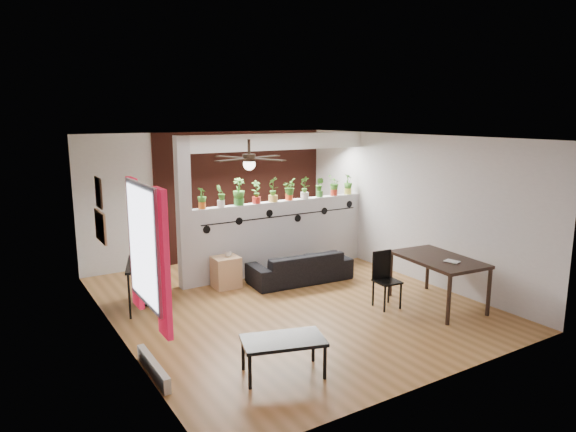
{
  "coord_description": "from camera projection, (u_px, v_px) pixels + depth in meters",
  "views": [
    {
      "loc": [
        -4.08,
        -6.61,
        2.93
      ],
      "look_at": [
        0.39,
        0.6,
        1.25
      ],
      "focal_mm": 32.0,
      "sensor_mm": 36.0,
      "label": 1
    }
  ],
  "objects": [
    {
      "name": "room_shell",
      "position": [
        287.0,
        222.0,
        7.93
      ],
      "size": [
        6.3,
        7.1,
        2.9
      ],
      "color": "brown",
      "rests_on": "ground"
    },
    {
      "name": "partition_wall",
      "position": [
        281.0,
        236.0,
        9.72
      ],
      "size": [
        3.6,
        0.18,
        1.35
      ],
      "primitive_type": "cube",
      "color": "#BCBCC1",
      "rests_on": "ground"
    },
    {
      "name": "ceiling_header",
      "position": [
        281.0,
        142.0,
        9.38
      ],
      "size": [
        3.6,
        0.18,
        0.3
      ],
      "primitive_type": "cube",
      "color": "white",
      "rests_on": "room_shell"
    },
    {
      "name": "pier_column",
      "position": [
        184.0,
        214.0,
        8.61
      ],
      "size": [
        0.22,
        0.2,
        2.6
      ],
      "primitive_type": "cube",
      "color": "#BCBCC1",
      "rests_on": "ground"
    },
    {
      "name": "brick_panel",
      "position": [
        245.0,
        193.0,
        10.82
      ],
      "size": [
        3.9,
        0.05,
        2.6
      ],
      "primitive_type": "cube",
      "color": "#993B2C",
      "rests_on": "ground"
    },
    {
      "name": "vine_decal",
      "position": [
        284.0,
        216.0,
        9.56
      ],
      "size": [
        3.31,
        0.01,
        0.3
      ],
      "color": "black",
      "rests_on": "partition_wall"
    },
    {
      "name": "window_assembly",
      "position": [
        145.0,
        248.0,
        5.57
      ],
      "size": [
        0.09,
        1.3,
        1.55
      ],
      "color": "white",
      "rests_on": "room_shell"
    },
    {
      "name": "baseboard_heater",
      "position": [
        153.0,
        368.0,
        5.85
      ],
      "size": [
        0.08,
        1.0,
        0.18
      ],
      "primitive_type": "cube",
      "color": "silver",
      "rests_on": "ground"
    },
    {
      "name": "corkboard",
      "position": [
        100.0,
        226.0,
        7.38
      ],
      "size": [
        0.03,
        0.6,
        0.45
      ],
      "primitive_type": "cube",
      "color": "#906745",
      "rests_on": "room_shell"
    },
    {
      "name": "framed_art",
      "position": [
        99.0,
        193.0,
        7.24
      ],
      "size": [
        0.03,
        0.34,
        0.44
      ],
      "color": "#8C7259",
      "rests_on": "room_shell"
    },
    {
      "name": "ceiling_fan",
      "position": [
        249.0,
        160.0,
        7.07
      ],
      "size": [
        1.19,
        1.19,
        0.43
      ],
      "color": "black",
      "rests_on": "room_shell"
    },
    {
      "name": "potted_plant_0",
      "position": [
        202.0,
        197.0,
        8.73
      ],
      "size": [
        0.2,
        0.22,
        0.37
      ],
      "color": "#D65F19",
      "rests_on": "partition_wall"
    },
    {
      "name": "potted_plant_1",
      "position": [
        221.0,
        195.0,
        8.91
      ],
      "size": [
        0.19,
        0.16,
        0.38
      ],
      "color": "white",
      "rests_on": "partition_wall"
    },
    {
      "name": "potted_plant_2",
      "position": [
        239.0,
        191.0,
        9.09
      ],
      "size": [
        0.28,
        0.24,
        0.48
      ],
      "color": "#378731",
      "rests_on": "partition_wall"
    },
    {
      "name": "potted_plant_3",
      "position": [
        256.0,
        191.0,
        9.27
      ],
      "size": [
        0.23,
        0.2,
        0.42
      ],
      "color": "red",
      "rests_on": "partition_wall"
    },
    {
      "name": "potted_plant_4",
      "position": [
        273.0,
        188.0,
        9.45
      ],
      "size": [
        0.3,
        0.27,
        0.47
      ],
      "color": "#DFB74F",
      "rests_on": "partition_wall"
    },
    {
      "name": "potted_plant_5",
      "position": [
        289.0,
        189.0,
        9.64
      ],
      "size": [
        0.24,
        0.26,
        0.4
      ],
      "color": "#E9471B",
      "rests_on": "partition_wall"
    },
    {
      "name": "potted_plant_6",
      "position": [
        305.0,
        187.0,
        9.82
      ],
      "size": [
        0.24,
        0.2,
        0.43
      ],
      "color": "silver",
      "rests_on": "partition_wall"
    },
    {
      "name": "potted_plant_7",
      "position": [
        320.0,
        187.0,
        10.0
      ],
      "size": [
        0.22,
        0.24,
        0.38
      ],
      "color": "#3B832F",
      "rests_on": "partition_wall"
    },
    {
      "name": "potted_plant_8",
      "position": [
        334.0,
        185.0,
        10.18
      ],
      "size": [
        0.25,
        0.23,
        0.4
      ],
      "color": "red",
      "rests_on": "partition_wall"
    },
    {
      "name": "potted_plant_9",
      "position": [
        348.0,
        183.0,
        10.36
      ],
      "size": [
        0.18,
        0.22,
        0.41
      ],
      "color": "#ECEC53",
      "rests_on": "partition_wall"
    },
    {
      "name": "sofa",
      "position": [
        300.0,
        267.0,
        9.17
      ],
      "size": [
        1.8,
        0.83,
        0.51
      ],
      "primitive_type": "imported",
      "rotation": [
        0.0,
        0.0,
        3.06
      ],
      "color": "black",
      "rests_on": "ground"
    },
    {
      "name": "cube_shelf",
      "position": [
        226.0,
        272.0,
        8.83
      ],
      "size": [
        0.45,
        0.41,
        0.54
      ],
      "primitive_type": "cube",
      "rotation": [
        0.0,
        0.0,
        -0.03
      ],
      "color": "tan",
      "rests_on": "ground"
    },
    {
      "name": "cup",
      "position": [
        228.0,
        254.0,
        8.8
      ],
      "size": [
        0.13,
        0.13,
        0.09
      ],
      "primitive_type": "imported",
      "rotation": [
        0.0,
        0.0,
        0.11
      ],
      "color": "gray",
      "rests_on": "cube_shelf"
    },
    {
      "name": "computer_desk",
      "position": [
        145.0,
        267.0,
        7.85
      ],
      "size": [
        0.8,
        1.1,
        0.71
      ],
      "color": "black",
      "rests_on": "ground"
    },
    {
      "name": "monitor",
      "position": [
        141.0,
        254.0,
        7.94
      ],
      "size": [
        0.34,
        0.13,
        0.19
      ],
      "primitive_type": "imported",
      "rotation": [
        0.0,
        0.0,
        1.35
      ],
      "color": "black",
      "rests_on": "computer_desk"
    },
    {
      "name": "office_chair",
      "position": [
        147.0,
        274.0,
        8.15
      ],
      "size": [
        0.52,
        0.52,
        1.01
      ],
      "color": "black",
      "rests_on": "ground"
    },
    {
      "name": "dining_table",
      "position": [
        438.0,
        263.0,
        7.91
      ],
      "size": [
        0.99,
        1.49,
        0.77
      ],
      "color": "black",
      "rests_on": "ground"
    },
    {
      "name": "book",
      "position": [
        450.0,
        263.0,
        7.59
      ],
      "size": [
        0.2,
        0.24,
        0.02
      ],
      "primitive_type": "imported",
      "rotation": [
        0.0,
        0.0,
        0.25
      ],
      "color": "gray",
      "rests_on": "dining_table"
    },
    {
      "name": "folding_chair",
      "position": [
        384.0,
        274.0,
        7.92
      ],
      "size": [
        0.39,
        0.39,
        0.87
      ],
      "color": "black",
      "rests_on": "ground"
    },
    {
      "name": "coffee_table",
      "position": [
        283.0,
        343.0,
        5.82
      ],
      "size": [
        1.05,
        0.77,
        0.44
      ],
      "color": "black",
      "rests_on": "ground"
    }
  ]
}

